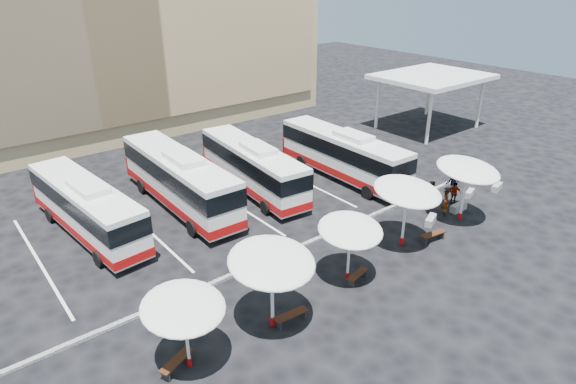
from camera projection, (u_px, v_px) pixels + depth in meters
ground at (308, 250)px, 26.75m from camera, size 120.00×120.00×0.00m
service_canopy at (432, 78)px, 45.35m from camera, size 10.00×8.00×5.20m
curb_divider at (302, 245)px, 27.07m from camera, size 34.00×0.25×0.15m
bay_lines at (230, 201)px, 32.42m from camera, size 24.15×12.00×0.01m
bus_0 at (86, 207)px, 27.67m from camera, size 3.38×11.21×3.50m
bus_1 at (179, 178)px, 30.96m from camera, size 3.01×12.20×3.86m
bus_2 at (252, 166)px, 33.35m from camera, size 3.40×11.40×3.56m
bus_3 at (343, 153)px, 35.39m from camera, size 2.89×11.61×3.67m
sunshade_0 at (183, 308)px, 17.81m from camera, size 3.89×3.92×3.32m
sunshade_1 at (272, 262)px, 19.77m from camera, size 3.92×3.97×3.85m
sunshade_2 at (350, 230)px, 23.11m from camera, size 3.97×4.00×3.31m
sunshade_3 at (407, 192)px, 25.96m from camera, size 4.38×4.42×3.88m
sunshade_4 at (468, 170)px, 28.66m from camera, size 4.29×4.33×3.93m
wood_bench_0 at (177, 362)px, 18.65m from camera, size 1.63×0.99×0.49m
wood_bench_1 at (291, 316)px, 21.12m from camera, size 1.64×0.58×0.49m
wood_bench_2 at (357, 275)px, 23.96m from camera, size 1.52×0.70×0.45m
wood_bench_3 at (433, 235)px, 27.50m from camera, size 1.72×0.70×0.51m
conc_bench_0 at (431, 220)px, 29.44m from camera, size 1.31×0.85×0.47m
conc_bench_1 at (458, 207)px, 31.01m from camera, size 1.30×0.43×0.49m
conc_bench_2 at (470, 193)px, 33.07m from camera, size 1.13×0.67×0.40m
conc_bench_3 at (497, 187)px, 33.93m from camera, size 1.26×0.64×0.45m
passenger_0 at (446, 203)px, 30.22m from camera, size 0.71×0.75×1.73m
passenger_1 at (431, 194)px, 31.35m from camera, size 1.07×0.97×1.79m
passenger_2 at (454, 193)px, 31.75m from camera, size 0.92×0.89×1.54m
passenger_3 at (453, 180)px, 33.40m from camera, size 1.29×0.93×1.80m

